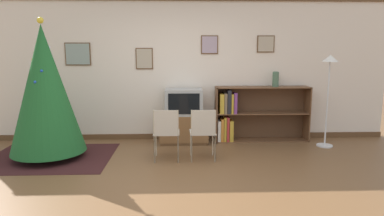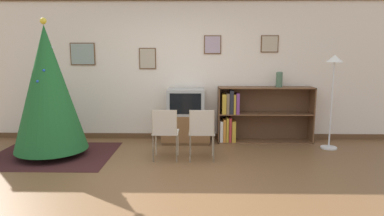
{
  "view_description": "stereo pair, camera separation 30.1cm",
  "coord_description": "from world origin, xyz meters",
  "px_view_note": "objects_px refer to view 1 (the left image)",
  "views": [
    {
      "loc": [
        0.1,
        -4.23,
        1.7
      ],
      "look_at": [
        0.3,
        1.25,
        0.78
      ],
      "focal_mm": 32.0,
      "sensor_mm": 36.0,
      "label": 1
    },
    {
      "loc": [
        0.4,
        -4.23,
        1.7
      ],
      "look_at": [
        0.3,
        1.25,
        0.78
      ],
      "focal_mm": 32.0,
      "sensor_mm": 36.0,
      "label": 2
    }
  ],
  "objects_px": {
    "folding_chair_left": "(166,131)",
    "standing_lamp": "(329,77)",
    "tv_console": "(184,128)",
    "christmas_tree": "(45,90)",
    "television": "(184,102)",
    "vase": "(276,79)",
    "folding_chair_right": "(203,131)",
    "bookshelf": "(246,114)"
  },
  "relations": [
    {
      "from": "folding_chair_left",
      "to": "standing_lamp",
      "type": "distance_m",
      "value": 3.01
    },
    {
      "from": "tv_console",
      "to": "christmas_tree",
      "type": "bearing_deg",
      "value": -158.57
    },
    {
      "from": "christmas_tree",
      "to": "tv_console",
      "type": "distance_m",
      "value": 2.47
    },
    {
      "from": "television",
      "to": "vase",
      "type": "bearing_deg",
      "value": 3.46
    },
    {
      "from": "folding_chair_right",
      "to": "vase",
      "type": "xyz_separation_m",
      "value": [
        1.44,
        1.18,
        0.7
      ]
    },
    {
      "from": "christmas_tree",
      "to": "bookshelf",
      "type": "relative_size",
      "value": 1.25
    },
    {
      "from": "tv_console",
      "to": "standing_lamp",
      "type": "bearing_deg",
      "value": -7.94
    },
    {
      "from": "christmas_tree",
      "to": "standing_lamp",
      "type": "height_order",
      "value": "christmas_tree"
    },
    {
      "from": "television",
      "to": "bookshelf",
      "type": "height_order",
      "value": "bookshelf"
    },
    {
      "from": "tv_console",
      "to": "television",
      "type": "relative_size",
      "value": 1.31
    },
    {
      "from": "tv_console",
      "to": "vase",
      "type": "relative_size",
      "value": 3.17
    },
    {
      "from": "christmas_tree",
      "to": "standing_lamp",
      "type": "xyz_separation_m",
      "value": [
        4.69,
        0.5,
        0.15
      ]
    },
    {
      "from": "folding_chair_right",
      "to": "bookshelf",
      "type": "bearing_deg",
      "value": 52.52
    },
    {
      "from": "folding_chair_left",
      "to": "folding_chair_right",
      "type": "bearing_deg",
      "value": 0.0
    },
    {
      "from": "tv_console",
      "to": "vase",
      "type": "xyz_separation_m",
      "value": [
        1.72,
        0.1,
        0.91
      ]
    },
    {
      "from": "folding_chair_left",
      "to": "vase",
      "type": "relative_size",
      "value": 2.93
    },
    {
      "from": "tv_console",
      "to": "folding_chair_left",
      "type": "relative_size",
      "value": 1.08
    },
    {
      "from": "christmas_tree",
      "to": "television",
      "type": "distance_m",
      "value": 2.35
    },
    {
      "from": "vase",
      "to": "christmas_tree",
      "type": "bearing_deg",
      "value": -166.24
    },
    {
      "from": "christmas_tree",
      "to": "tv_console",
      "type": "relative_size",
      "value": 2.47
    },
    {
      "from": "tv_console",
      "to": "bookshelf",
      "type": "height_order",
      "value": "bookshelf"
    },
    {
      "from": "folding_chair_right",
      "to": "tv_console",
      "type": "bearing_deg",
      "value": 104.76
    },
    {
      "from": "bookshelf",
      "to": "television",
      "type": "bearing_deg",
      "value": -175.05
    },
    {
      "from": "tv_console",
      "to": "folding_chair_right",
      "type": "height_order",
      "value": "folding_chair_right"
    },
    {
      "from": "vase",
      "to": "folding_chair_right",
      "type": "bearing_deg",
      "value": -140.67
    },
    {
      "from": "television",
      "to": "folding_chair_right",
      "type": "height_order",
      "value": "television"
    },
    {
      "from": "television",
      "to": "standing_lamp",
      "type": "distance_m",
      "value": 2.6
    },
    {
      "from": "folding_chair_left",
      "to": "vase",
      "type": "distance_m",
      "value": 2.43
    },
    {
      "from": "standing_lamp",
      "to": "christmas_tree",
      "type": "bearing_deg",
      "value": -173.96
    },
    {
      "from": "bookshelf",
      "to": "vase",
      "type": "distance_m",
      "value": 0.86
    },
    {
      "from": "folding_chair_left",
      "to": "bookshelf",
      "type": "xyz_separation_m",
      "value": [
        1.47,
        1.17,
        0.03
      ]
    },
    {
      "from": "folding_chair_left",
      "to": "folding_chair_right",
      "type": "relative_size",
      "value": 1.0
    },
    {
      "from": "folding_chair_right",
      "to": "standing_lamp",
      "type": "distance_m",
      "value": 2.48
    },
    {
      "from": "tv_console",
      "to": "bookshelf",
      "type": "relative_size",
      "value": 0.5
    },
    {
      "from": "bookshelf",
      "to": "standing_lamp",
      "type": "relative_size",
      "value": 1.08
    },
    {
      "from": "folding_chair_right",
      "to": "vase",
      "type": "distance_m",
      "value": 1.98
    },
    {
      "from": "christmas_tree",
      "to": "tv_console",
      "type": "xyz_separation_m",
      "value": [
        2.16,
        0.85,
        -0.83
      ]
    },
    {
      "from": "christmas_tree",
      "to": "standing_lamp",
      "type": "bearing_deg",
      "value": 6.04
    },
    {
      "from": "folding_chair_left",
      "to": "vase",
      "type": "height_order",
      "value": "vase"
    },
    {
      "from": "tv_console",
      "to": "folding_chair_right",
      "type": "relative_size",
      "value": 1.08
    },
    {
      "from": "christmas_tree",
      "to": "vase",
      "type": "distance_m",
      "value": 4.0
    },
    {
      "from": "folding_chair_left",
      "to": "folding_chair_right",
      "type": "height_order",
      "value": "same"
    }
  ]
}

